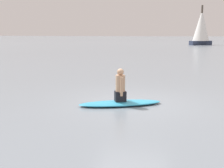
# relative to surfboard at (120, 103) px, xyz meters

# --- Properties ---
(ground_plane) EXTENTS (400.00, 400.00, 0.00)m
(ground_plane) POSITION_rel_surfboard_xyz_m (0.30, 0.45, -0.07)
(ground_plane) COLOR gray
(surfboard) EXTENTS (2.76, 1.83, 0.14)m
(surfboard) POSITION_rel_surfboard_xyz_m (0.00, 0.00, 0.00)
(surfboard) COLOR #339EC6
(surfboard) RESTS_ON ground
(person_paddler) EXTENTS (0.44, 0.45, 1.06)m
(person_paddler) POSITION_rel_surfboard_xyz_m (0.00, 0.00, 0.55)
(person_paddler) COLOR black
(person_paddler) RESTS_ON surfboard
(sailboat_far_left) EXTENTS (4.39, 4.33, 7.49)m
(sailboat_far_left) POSITION_rel_surfboard_xyz_m (4.50, 50.38, 3.43)
(sailboat_far_left) COLOR #2D3851
(sailboat_far_left) RESTS_ON ground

